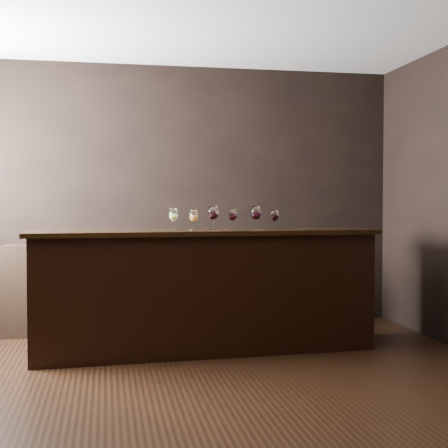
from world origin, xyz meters
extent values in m
plane|color=black|center=(0.00, 0.00, 0.00)|extent=(5.00, 5.00, 0.00)
cube|color=black|center=(0.00, 2.25, 1.40)|extent=(5.00, 0.02, 2.80)
cube|color=black|center=(0.00, -2.25, 1.40)|extent=(5.00, 0.02, 2.80)
cube|color=black|center=(0.22, 1.02, 0.52)|extent=(3.02, 0.79, 1.05)
cube|color=black|center=(0.22, 1.02, 1.07)|extent=(3.13, 0.86, 0.04)
cube|color=black|center=(-0.40, 2.03, 0.45)|extent=(2.52, 0.40, 0.91)
cylinder|color=white|center=(-0.05, 1.06, 1.09)|extent=(0.07, 0.07, 0.00)
cylinder|color=white|center=(-0.05, 1.06, 1.13)|extent=(0.01, 0.01, 0.07)
ellipsoid|color=white|center=(-0.05, 1.06, 1.23)|extent=(0.08, 0.08, 0.12)
cylinder|color=white|center=(-0.05, 1.06, 1.28)|extent=(0.06, 0.06, 0.01)
ellipsoid|color=#E0E877|center=(-0.05, 1.06, 1.21)|extent=(0.07, 0.07, 0.05)
cylinder|color=white|center=(0.12, 0.99, 1.09)|extent=(0.06, 0.06, 0.00)
cylinder|color=white|center=(0.12, 0.99, 1.13)|extent=(0.01, 0.01, 0.07)
ellipsoid|color=white|center=(0.12, 0.99, 1.22)|extent=(0.08, 0.08, 0.11)
cylinder|color=white|center=(0.12, 0.99, 1.26)|extent=(0.06, 0.06, 0.01)
ellipsoid|color=orange|center=(0.12, 0.99, 1.20)|extent=(0.06, 0.06, 0.05)
cylinder|color=white|center=(0.30, 1.02, 1.09)|extent=(0.08, 0.08, 0.00)
cylinder|color=white|center=(0.30, 1.02, 1.13)|extent=(0.01, 0.01, 0.08)
ellipsoid|color=white|center=(0.30, 1.02, 1.24)|extent=(0.09, 0.09, 0.13)
cylinder|color=white|center=(0.30, 1.02, 1.30)|extent=(0.07, 0.07, 0.01)
ellipsoid|color=black|center=(0.30, 1.02, 1.22)|extent=(0.07, 0.07, 0.06)
cylinder|color=white|center=(0.48, 1.02, 1.09)|extent=(0.07, 0.07, 0.00)
cylinder|color=white|center=(0.48, 1.02, 1.13)|extent=(0.01, 0.01, 0.07)
ellipsoid|color=white|center=(0.48, 1.02, 1.23)|extent=(0.08, 0.08, 0.12)
cylinder|color=white|center=(0.48, 1.02, 1.28)|extent=(0.06, 0.06, 0.01)
ellipsoid|color=black|center=(0.48, 1.02, 1.21)|extent=(0.07, 0.07, 0.05)
cylinder|color=white|center=(0.69, 1.00, 1.09)|extent=(0.08, 0.08, 0.00)
cylinder|color=white|center=(0.69, 1.00, 1.13)|extent=(0.01, 0.01, 0.08)
ellipsoid|color=white|center=(0.69, 1.00, 1.24)|extent=(0.09, 0.09, 0.13)
cylinder|color=white|center=(0.69, 1.00, 1.30)|extent=(0.07, 0.07, 0.01)
ellipsoid|color=black|center=(0.69, 1.00, 1.22)|extent=(0.07, 0.07, 0.06)
cylinder|color=white|center=(0.87, 1.02, 1.09)|extent=(0.06, 0.06, 0.00)
cylinder|color=white|center=(0.87, 1.02, 1.13)|extent=(0.01, 0.01, 0.07)
ellipsoid|color=white|center=(0.87, 1.02, 1.21)|extent=(0.08, 0.08, 0.11)
cylinder|color=white|center=(0.87, 1.02, 1.26)|extent=(0.06, 0.06, 0.01)
ellipsoid|color=black|center=(0.87, 1.02, 1.20)|extent=(0.06, 0.06, 0.05)
camera|label=1|loc=(-0.65, -4.47, 1.33)|focal=50.00mm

